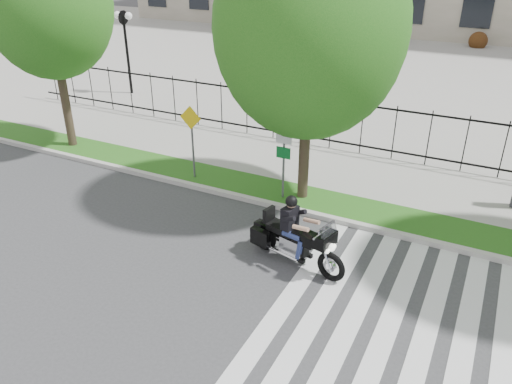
% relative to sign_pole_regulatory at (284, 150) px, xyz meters
% --- Properties ---
extents(ground, '(120.00, 120.00, 0.00)m').
position_rel_sign_pole_regulatory_xyz_m(ground, '(-0.10, -4.58, -1.74)').
color(ground, '#38383B').
rests_on(ground, ground).
extents(curb, '(60.00, 0.20, 0.15)m').
position_rel_sign_pole_regulatory_xyz_m(curb, '(-0.10, -0.48, -1.66)').
color(curb, '#B1AFA6').
rests_on(curb, ground).
extents(grass_verge, '(60.00, 1.50, 0.15)m').
position_rel_sign_pole_regulatory_xyz_m(grass_verge, '(-0.10, 0.37, -1.66)').
color(grass_verge, '#275715').
rests_on(grass_verge, ground).
extents(sidewalk, '(60.00, 3.50, 0.15)m').
position_rel_sign_pole_regulatory_xyz_m(sidewalk, '(-0.10, 2.87, -1.66)').
color(sidewalk, '#9F9D94').
rests_on(sidewalk, ground).
extents(plaza, '(80.00, 34.00, 0.10)m').
position_rel_sign_pole_regulatory_xyz_m(plaza, '(-0.10, 20.42, -1.69)').
color(plaza, '#9F9D94').
rests_on(plaza, ground).
extents(crosswalk_stripes, '(5.70, 8.00, 0.01)m').
position_rel_sign_pole_regulatory_xyz_m(crosswalk_stripes, '(4.72, -4.58, -1.73)').
color(crosswalk_stripes, silver).
rests_on(crosswalk_stripes, ground).
extents(iron_fence, '(30.00, 0.06, 2.00)m').
position_rel_sign_pole_regulatory_xyz_m(iron_fence, '(-0.10, 4.62, -0.59)').
color(iron_fence, black).
rests_on(iron_fence, sidewalk).
extents(lamp_post_left, '(1.06, 0.70, 4.25)m').
position_rel_sign_pole_regulatory_xyz_m(lamp_post_left, '(-12.10, 7.42, 1.47)').
color(lamp_post_left, black).
rests_on(lamp_post_left, ground).
extents(street_tree_0, '(4.42, 4.42, 7.69)m').
position_rel_sign_pole_regulatory_xyz_m(street_tree_0, '(-9.21, 0.37, 3.55)').
color(street_tree_0, '#31261B').
rests_on(street_tree_0, grass_verge).
extents(street_tree_1, '(5.29, 5.29, 8.11)m').
position_rel_sign_pole_regulatory_xyz_m(street_tree_1, '(0.52, 0.37, 3.47)').
color(street_tree_1, '#31261B').
rests_on(street_tree_1, grass_verge).
extents(sign_pole_regulatory, '(0.50, 0.09, 2.50)m').
position_rel_sign_pole_regulatory_xyz_m(sign_pole_regulatory, '(0.00, 0.00, 0.00)').
color(sign_pole_regulatory, '#59595B').
rests_on(sign_pole_regulatory, grass_verge).
extents(sign_pole_warning, '(0.78, 0.09, 2.49)m').
position_rel_sign_pole_regulatory_xyz_m(sign_pole_warning, '(-3.28, 0.00, 0.00)').
color(sign_pole_warning, '#59595B').
rests_on(sign_pole_warning, grass_verge).
extents(motorcycle_rider, '(2.84, 1.24, 2.23)m').
position_rel_sign_pole_regulatory_xyz_m(motorcycle_rider, '(1.65, -2.90, -1.00)').
color(motorcycle_rider, black).
rests_on(motorcycle_rider, ground).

